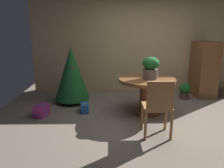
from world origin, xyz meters
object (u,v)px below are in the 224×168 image
object	(u,v)px
round_dining_table	(147,89)
wooden_cabinet	(204,69)
flower_vase	(151,67)
gift_box_blue	(85,108)
holiday_tree	(72,73)
gift_box_purple	(41,111)
wooden_chair_near	(158,105)
potted_plant	(185,91)

from	to	relation	value
round_dining_table	wooden_cabinet	size ratio (longest dim) A/B	0.82
flower_vase	gift_box_blue	world-z (taller)	flower_vase
holiday_tree	wooden_cabinet	world-z (taller)	wooden_cabinet
gift_box_blue	gift_box_purple	bearing A→B (deg)	-164.47
flower_vase	gift_box_purple	bearing A→B (deg)	-176.78
gift_box_blue	holiday_tree	bearing A→B (deg)	118.96
gift_box_purple	wooden_cabinet	world-z (taller)	wooden_cabinet
holiday_tree	gift_box_purple	distance (m)	1.16
holiday_tree	gift_box_blue	world-z (taller)	holiday_tree
round_dining_table	gift_box_blue	xyz separation A→B (m)	(-1.29, 0.10, -0.44)
wooden_chair_near	gift_box_blue	world-z (taller)	wooden_chair_near
gift_box_purple	holiday_tree	bearing A→B (deg)	60.16
round_dining_table	wooden_chair_near	bearing A→B (deg)	-90.00
round_dining_table	gift_box_purple	bearing A→B (deg)	-176.24
round_dining_table	wooden_cabinet	bearing A→B (deg)	36.23
flower_vase	potted_plant	size ratio (longest dim) A/B	1.08
gift_box_blue	potted_plant	size ratio (longest dim) A/B	0.82
gift_box_blue	potted_plant	xyz separation A→B (m)	(2.40, 0.83, 0.13)
wooden_chair_near	gift_box_blue	xyz separation A→B (m)	(-1.29, 1.14, -0.46)
holiday_tree	gift_box_blue	bearing A→B (deg)	-61.04
holiday_tree	gift_box_blue	size ratio (longest dim) A/B	3.95
gift_box_blue	potted_plant	distance (m)	2.54
wooden_cabinet	potted_plant	size ratio (longest dim) A/B	3.43
potted_plant	wooden_cabinet	bearing A→B (deg)	28.21
flower_vase	gift_box_blue	xyz separation A→B (m)	(-1.34, 0.11, -0.89)
gift_box_blue	round_dining_table	bearing A→B (deg)	-4.23
round_dining_table	holiday_tree	size ratio (longest dim) A/B	0.87
wooden_chair_near	gift_box_blue	distance (m)	1.78
gift_box_purple	wooden_chair_near	bearing A→B (deg)	-23.01
holiday_tree	gift_box_blue	distance (m)	0.95
gift_box_purple	potted_plant	bearing A→B (deg)	18.16
round_dining_table	potted_plant	distance (m)	1.48
round_dining_table	gift_box_purple	xyz separation A→B (m)	(-2.13, -0.14, -0.40)
wooden_cabinet	round_dining_table	bearing A→B (deg)	-143.77
round_dining_table	gift_box_blue	bearing A→B (deg)	175.77
round_dining_table	holiday_tree	xyz separation A→B (m)	(-1.64, 0.73, 0.18)
wooden_cabinet	potted_plant	world-z (taller)	wooden_cabinet
round_dining_table	gift_box_purple	distance (m)	2.18
gift_box_blue	wooden_cabinet	bearing A→B (deg)	20.89
holiday_tree	wooden_cabinet	distance (m)	3.34
round_dining_table	wooden_chair_near	world-z (taller)	wooden_chair_near
round_dining_table	holiday_tree	distance (m)	1.80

